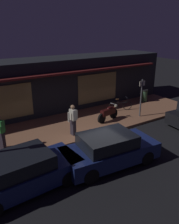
{
  "coord_description": "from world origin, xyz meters",
  "views": [
    {
      "loc": [
        -5.75,
        -7.99,
        5.55
      ],
      "look_at": [
        0.86,
        2.4,
        0.95
      ],
      "focal_mm": 36.64,
      "sensor_mm": 36.0,
      "label": 1
    }
  ],
  "objects": [
    {
      "name": "sidewalk_slab",
      "position": [
        0.0,
        3.0,
        0.07
      ],
      "size": [
        18.0,
        4.0,
        0.15
      ],
      "primitive_type": "cube",
      "color": "brown",
      "rests_on": "ground_plane"
    },
    {
      "name": "ground_plane",
      "position": [
        0.0,
        0.0,
        0.0
      ],
      "size": [
        60.0,
        60.0,
        0.0
      ],
      "primitive_type": "plane",
      "color": "black"
    },
    {
      "name": "person_bystander",
      "position": [
        -0.56,
        1.77,
        1.03
      ],
      "size": [
        0.62,
        0.4,
        1.67
      ],
      "color": "#28232D",
      "rests_on": "sidewalk_slab"
    },
    {
      "name": "parked_car_near",
      "position": [
        -4.08,
        -0.95,
        0.7
      ],
      "size": [
        4.21,
        2.02,
        1.42
      ],
      "color": "black",
      "rests_on": "ground_plane"
    },
    {
      "name": "bicycle_parked",
      "position": [
        3.97,
        3.34,
        0.51
      ],
      "size": [
        1.58,
        0.64,
        0.91
      ],
      "color": "black",
      "rests_on": "sidewalk_slab"
    },
    {
      "name": "trash_bin",
      "position": [
        6.82,
        3.93,
        0.62
      ],
      "size": [
        0.48,
        0.48,
        0.93
      ],
      "color": "#2D4C33",
      "rests_on": "sidewalk_slab"
    },
    {
      "name": "sign_post",
      "position": [
        4.33,
        1.83,
        1.51
      ],
      "size": [
        0.44,
        0.09,
        2.4
      ],
      "color": "#47474C",
      "rests_on": "sidewalk_slab"
    },
    {
      "name": "storefront_building",
      "position": [
        0.0,
        6.39,
        1.8
      ],
      "size": [
        18.0,
        3.3,
        3.6
      ],
      "color": "black",
      "rests_on": "ground_plane"
    },
    {
      "name": "person_photographer",
      "position": [
        -4.1,
        2.23,
        1.03
      ],
      "size": [
        0.55,
        0.44,
        1.67
      ],
      "color": "#28232D",
      "rests_on": "sidewalk_slab"
    },
    {
      "name": "motorcycle",
      "position": [
        2.19,
        2.35,
        0.65
      ],
      "size": [
        1.69,
        0.63,
        0.97
      ],
      "color": "black",
      "rests_on": "sidewalk_slab"
    },
    {
      "name": "parked_car_far",
      "position": [
        -0.51,
        -1.3,
        0.7
      ],
      "size": [
        4.23,
        2.08,
        1.42
      ],
      "color": "black",
      "rests_on": "ground_plane"
    }
  ]
}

